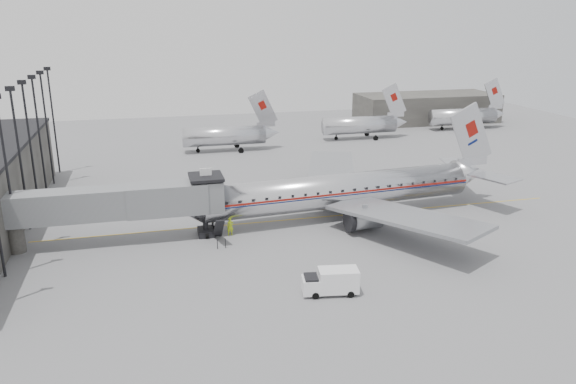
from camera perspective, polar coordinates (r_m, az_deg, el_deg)
name	(u,v)px	position (r m, az deg, el deg)	size (l,w,h in m)	color
ground	(301,239)	(57.79, 1.29, -4.83)	(160.00, 160.00, 0.00)	slate
hangar	(426,108)	(127.77, 13.87, 8.31)	(30.00, 12.00, 6.00)	#3A3835
apron_line	(312,218)	(63.95, 2.46, -2.62)	(0.15, 60.00, 0.01)	gold
jet_bridge	(130,202)	(58.03, -15.75, -1.02)	(21.00, 6.20, 7.10)	slate
floodlight_masts	(25,147)	(67.27, -25.17, 4.15)	(0.90, 42.25, 15.25)	black
distant_aircraft_near	(225,135)	(96.33, -6.40, 5.76)	(16.39, 3.20, 10.26)	silver
distant_aircraft_mid	(360,124)	(106.64, 7.36, 6.84)	(16.39, 3.20, 10.26)	silver
distant_aircraft_far	(464,116)	(120.80, 17.42, 7.41)	(16.39, 3.20, 10.26)	silver
airliner	(345,190)	(63.81, 5.84, 0.19)	(39.06, 36.06, 12.35)	silver
service_van	(331,281)	(46.59, 4.39, -9.02)	(4.80, 2.43, 2.16)	white
baggage_cart_navy	(369,219)	(61.80, 8.19, -2.74)	(2.07, 1.69, 1.48)	#0C0D33
baggage_cart_white	(367,219)	(61.69, 7.99, -2.68)	(2.52, 2.25, 1.64)	silver
ramp_worker	(230,226)	(58.84, -5.89, -3.50)	(0.70, 0.46, 1.93)	#B1D318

